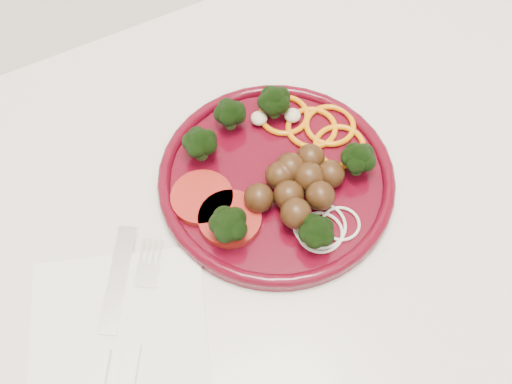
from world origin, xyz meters
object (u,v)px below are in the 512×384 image
plate (278,175)px  knife (102,357)px  fork (132,362)px  napkin (119,334)px

plate → knife: size_ratio=1.33×
knife → fork: (0.02, -0.02, -0.00)m
plate → knife: (-0.23, -0.09, -0.01)m
fork → knife: bearing=83.0°
napkin → knife: knife is taller
napkin → fork: fork is taller
knife → fork: knife is taller
napkin → knife: (-0.02, -0.01, 0.01)m
knife → fork: size_ratio=1.13×
plate → fork: 0.24m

